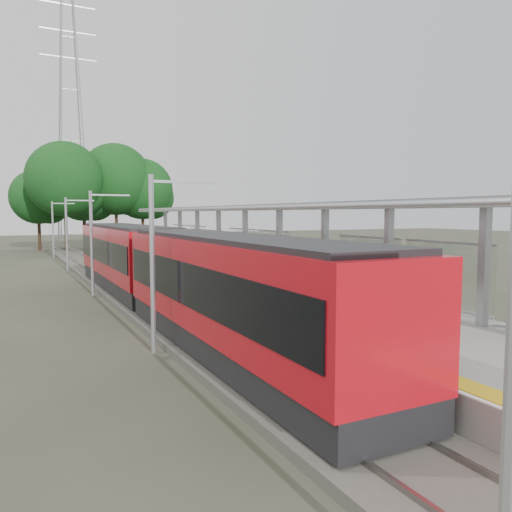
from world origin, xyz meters
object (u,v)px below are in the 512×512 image
(train, at_px, (164,267))
(bench_far, at_px, (162,245))
(info_pillar_far, at_px, (218,255))
(litter_bin, at_px, (250,264))
(bench_mid, at_px, (337,276))

(train, xyz_separation_m, bench_far, (6.07, 21.61, -0.47))
(info_pillar_far, bearing_deg, litter_bin, -57.45)
(bench_far, bearing_deg, bench_mid, -88.30)
(bench_mid, distance_m, litter_bin, 7.15)
(info_pillar_far, bearing_deg, bench_mid, -69.18)
(bench_far, height_order, info_pillar_far, info_pillar_far)
(bench_far, xyz_separation_m, info_pillar_far, (-0.69, -14.22, 0.23))
(litter_bin, bearing_deg, train, -141.58)
(train, bearing_deg, litter_bin, 38.42)
(bench_far, distance_m, info_pillar_far, 14.24)
(bench_mid, relative_size, litter_bin, 1.70)
(train, xyz_separation_m, info_pillar_far, (5.38, 7.39, -0.24))
(bench_far, bearing_deg, info_pillar_far, -93.60)
(bench_mid, xyz_separation_m, info_pillar_far, (-1.73, 9.47, 0.28))
(bench_far, xyz_separation_m, litter_bin, (0.27, -16.58, -0.13))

